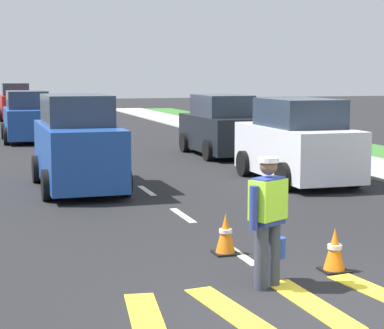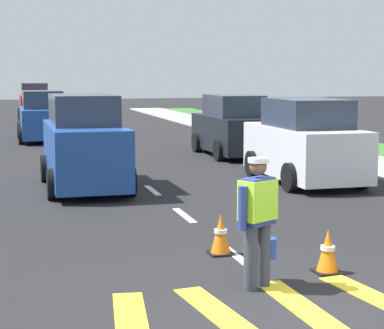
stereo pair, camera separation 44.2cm
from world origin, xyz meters
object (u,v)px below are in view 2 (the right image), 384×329
Objects in this scene: traffic_cone_far at (328,251)px; car_oncoming_third at (35,103)px; car_oncoming_second at (43,118)px; car_parked_far at (233,128)px; road_worker at (258,216)px; traffic_cone_near at (221,234)px; car_parked_curbside at (305,144)px; car_oncoming_lead at (84,145)px.

traffic_cone_far is 33.91m from car_oncoming_third.
car_parked_far is at bearing -50.02° from car_oncoming_second.
road_worker is 1.82m from traffic_cone_near.
road_worker is 0.41× the size of car_parked_curbside.
traffic_cone_near is at bearing -109.10° from car_parked_far.
car_oncoming_second reaches higher than traffic_cone_near.
car_oncoming_lead is (-1.26, 8.38, 0.10)m from road_worker.
car_oncoming_third is 21.09m from car_parked_far.
traffic_cone_near is 1.73m from traffic_cone_far.
car_parked_curbside is (4.17, 7.90, 0.04)m from road_worker.
car_parked_far is (4.25, 13.85, 0.01)m from road_worker.
car_parked_far is (5.50, 5.47, -0.10)m from car_oncoming_lead.
car_oncoming_second is 0.97× the size of car_parked_far.
traffic_cone_far is 0.14× the size of car_oncoming_lead.
traffic_cone_far is 8.13m from car_parked_curbside.
road_worker is at bearing -81.48° from car_oncoming_lead.
traffic_cone_far is (1.12, -1.33, -0.01)m from traffic_cone_near.
traffic_cone_far is at bearing -82.42° from car_oncoming_second.
car_oncoming_lead reaches higher than car_parked_curbside.
car_parked_far reaches higher than traffic_cone_near.
car_oncoming_third is 0.95× the size of car_oncoming_second.
road_worker is at bearing -107.04° from car_parked_far.
car_oncoming_second reaches higher than road_worker.
car_oncoming_second is (-0.24, -13.43, -0.06)m from car_oncoming_third.
car_oncoming_second is at bearing -91.01° from car_oncoming_third.
car_parked_far is (5.56, -20.35, -0.06)m from car_oncoming_third.
car_oncoming_lead is 5.45m from car_parked_curbside.
car_oncoming_lead reaches higher than car_oncoming_second.
car_parked_curbside is (5.49, -26.30, -0.03)m from car_oncoming_third.
car_oncoming_lead is at bearing 174.88° from car_parked_curbside.
car_oncoming_lead is at bearing 100.99° from traffic_cone_near.
traffic_cone_far is 0.14× the size of car_parked_far.
car_oncoming_second is 1.00× the size of car_parked_curbside.
road_worker is 2.69× the size of traffic_cone_near.
road_worker reaches higher than traffic_cone_near.
car_oncoming_lead is 7.75m from car_parked_far.
car_oncoming_third reaches higher than traffic_cone_near.
road_worker is 0.40× the size of car_parked_far.
car_parked_curbside reaches higher than traffic_cone_near.
car_oncoming_lead is at bearing -89.86° from car_oncoming_third.
car_oncoming_third is at bearing 92.21° from road_worker.
car_oncoming_third is at bearing 105.29° from car_parked_far.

